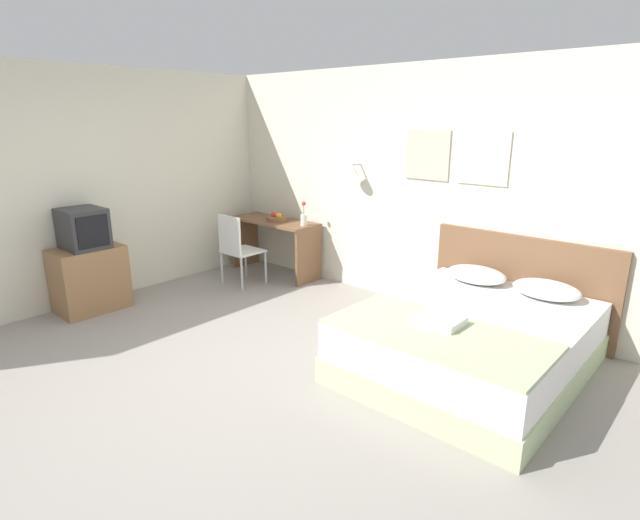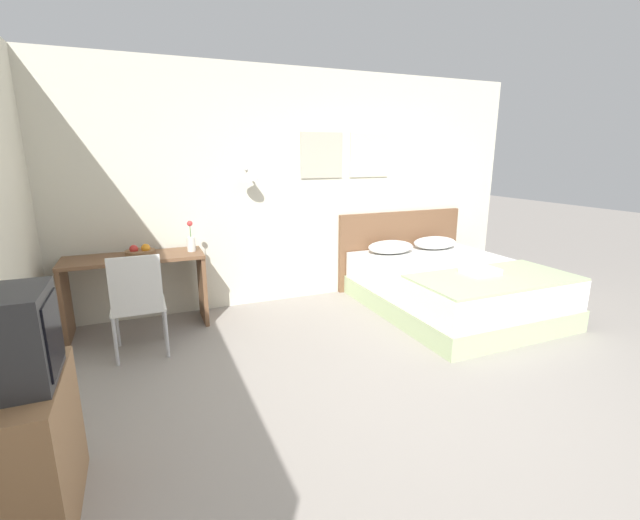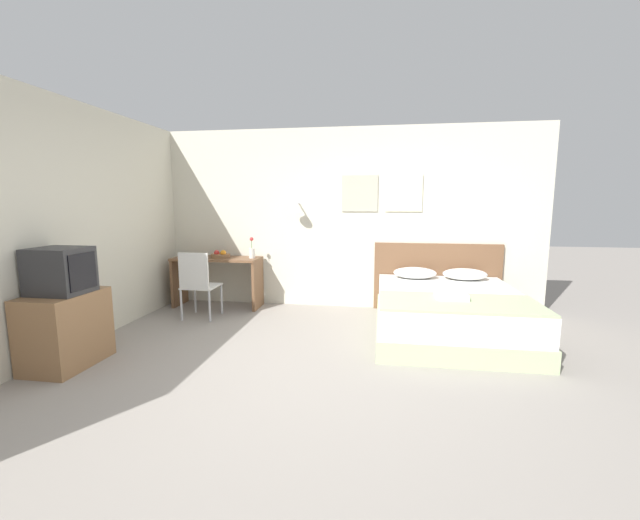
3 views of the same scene
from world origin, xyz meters
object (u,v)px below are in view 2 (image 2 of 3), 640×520
headboard (400,249)px  desk_chair (138,299)px  fruit_bowl (140,252)px  tv_stand (13,456)px  bed (452,288)px  pillow_right (435,243)px  throw_blanket (495,278)px  flower_vase (191,241)px  desk (136,278)px  folded_towel_near_foot (480,271)px  pillow_left (391,247)px

headboard → desk_chair: headboard is taller
headboard → fruit_bowl: 3.20m
desk_chair → tv_stand: bearing=-109.0°
bed → pillow_right: 0.91m
bed → pillow_right: bearing=66.7°
bed → fruit_bowl: (-3.17, 0.78, 0.53)m
throw_blanket → flower_vase: 3.05m
bed → desk: desk is taller
throw_blanket → pillow_right: bearing=76.4°
throw_blanket → folded_towel_near_foot: bearing=110.0°
pillow_right → bed: bearing=-113.3°
pillow_right → desk_chair: 3.62m
pillow_left → folded_towel_near_foot: pillow_left is taller
pillow_right → throw_blanket: 1.41m
headboard → flower_vase: flower_vase is taller
desk → pillow_right: bearing=-0.4°
headboard → throw_blanket: 1.66m
throw_blanket → folded_towel_near_foot: 0.16m
pillow_left → bed: bearing=-66.7°
headboard → fruit_bowl: bearing=-175.0°
folded_towel_near_foot → desk_chair: size_ratio=0.35×
fruit_bowl → desk_chair: bearing=-94.7°
desk → throw_blanket: bearing=-23.3°
pillow_left → tv_stand: size_ratio=0.81×
headboard → pillow_right: size_ratio=3.06×
throw_blanket → desk: bearing=156.7°
tv_stand → pillow_right: bearing=29.0°
throw_blanket → flower_vase: flower_vase is taller
bed → pillow_left: 0.91m
folded_towel_near_foot → flower_vase: (-2.64, 1.25, 0.28)m
fruit_bowl → flower_vase: bearing=1.7°
throw_blanket → tv_stand: 3.90m
headboard → tv_stand: headboard is taller
headboard → folded_towel_near_foot: 1.52m
tv_stand → desk: bearing=76.5°
folded_towel_near_foot → pillow_right: bearing=72.6°
headboard → desk: size_ratio=1.38×
folded_towel_near_foot → tv_stand: bearing=-164.2°
tv_stand → headboard: bearing=34.1°
pillow_right → desk: size_ratio=0.45×
pillow_right → desk: (-3.57, 0.02, -0.07)m
folded_towel_near_foot → tv_stand: size_ratio=0.45×
flower_vase → desk_chair: bearing=-128.4°
bed → pillow_left: pillow_left is taller
throw_blanket → flower_vase: size_ratio=5.16×
bed → desk_chair: (-3.23, 0.12, 0.27)m
pillow_right → folded_towel_near_foot: size_ratio=1.80×
bed → tv_stand: 4.08m
bed → flower_vase: size_ratio=6.56×
throw_blanket → pillow_left: bearing=103.6°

